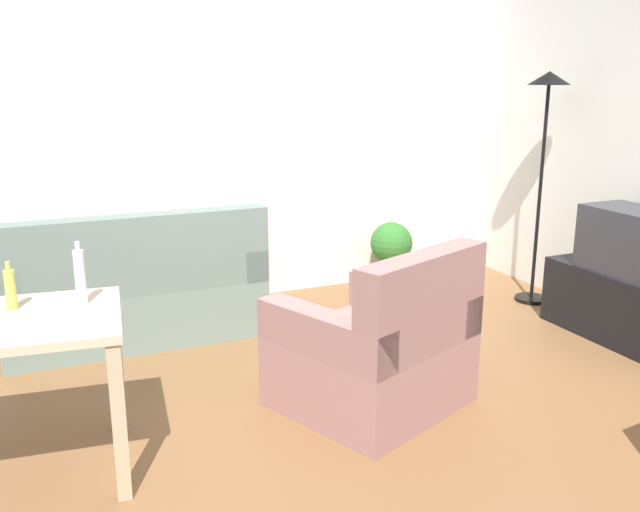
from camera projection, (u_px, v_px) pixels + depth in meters
name	position (u px, v px, depth m)	size (l,w,h in m)	color
ground_plane	(340.00, 414.00, 3.71)	(5.20, 4.40, 0.02)	brown
wall_rear	(221.00, 132.00, 5.32)	(5.20, 0.10, 2.70)	silver
couch	(135.00, 295.00, 4.72)	(1.72, 0.84, 0.92)	slate
tv_stand	(623.00, 306.00, 4.70)	(0.44, 1.10, 0.48)	black
tv	(631.00, 241.00, 4.58)	(0.41, 0.60, 0.44)	#2D2D33
torchiere_lamp	(546.00, 125.00, 5.21)	(0.32, 0.32, 1.81)	black
potted_plant	(391.00, 250.00, 5.85)	(0.36, 0.36, 0.57)	brown
armchair	(378.00, 351.00, 3.71)	(1.15, 1.12, 0.92)	#996B66
bottle_squat	(10.00, 289.00, 3.03)	(0.05, 0.05, 0.22)	#BCB24C
bottle_clear	(80.00, 276.00, 3.09)	(0.05, 0.05, 0.29)	silver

